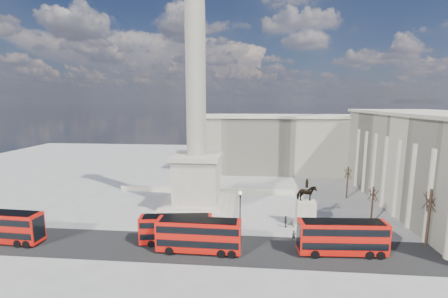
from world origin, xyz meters
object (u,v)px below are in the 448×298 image
pedestrian_walking (294,236)px  red_bus_b (199,235)px  red_bus_c (343,237)px  red_bus_e (4,226)px  equestrian_statue (306,209)px  nelsons_column (197,143)px  victorian_lamp (240,209)px  pedestrian_crossing (286,222)px  pedestrian_standing (342,237)px  red_bus_a (177,229)px

pedestrian_walking → red_bus_b: bearing=-172.5°
red_bus_c → pedestrian_walking: 7.09m
red_bus_e → equestrian_statue: 46.36m
nelsons_column → pedestrian_walking: 23.55m
victorian_lamp → pedestrian_walking: bearing=-13.8°
red_bus_c → pedestrian_walking: size_ratio=7.37×
victorian_lamp → pedestrian_walking: (8.11, -1.99, -3.20)m
pedestrian_crossing → pedestrian_walking: bearing=-178.6°
nelsons_column → red_bus_e: 32.10m
red_bus_e → pedestrian_standing: 49.63m
red_bus_a → pedestrian_crossing: (16.52, 7.16, -1.24)m
red_bus_a → red_bus_b: bearing=-38.7°
red_bus_a → pedestrian_walking: size_ratio=6.65×
red_bus_b → red_bus_c: bearing=4.2°
red_bus_e → equestrian_statue: equestrian_statue is taller
nelsons_column → equestrian_statue: nelsons_column is taller
red_bus_c → equestrian_statue: equestrian_statue is taller
nelsons_column → victorian_lamp: 15.56m
equestrian_statue → pedestrian_crossing: equestrian_statue is taller
pedestrian_standing → red_bus_b: bearing=12.7°
victorian_lamp → pedestrian_walking: size_ratio=4.25×
red_bus_e → red_bus_a: bearing=7.2°
pedestrian_crossing → equestrian_statue: bearing=-78.4°
red_bus_a → equestrian_statue: 21.54m
red_bus_a → pedestrian_standing: 24.24m
red_bus_b → victorian_lamp: 8.63m
red_bus_a → red_bus_c: red_bus_c is taller
red_bus_c → pedestrian_crossing: (-6.58, 8.34, -1.51)m
equestrian_statue → pedestrian_standing: 7.50m
victorian_lamp → pedestrian_standing: victorian_lamp is taller
nelsons_column → victorian_lamp: bearing=-48.2°
red_bus_a → pedestrian_crossing: 18.05m
victorian_lamp → red_bus_c: bearing=-21.4°
red_bus_a → pedestrian_standing: (24.10, 2.34, -1.30)m
red_bus_a → red_bus_c: (23.10, -1.18, 0.27)m
red_bus_b → pedestrian_walking: size_ratio=7.25×
red_bus_c → pedestrian_standing: bearing=71.0°
red_bus_e → pedestrian_walking: (42.51, 4.31, -1.66)m
red_bus_c → pedestrian_crossing: 10.73m
victorian_lamp → pedestrian_standing: 15.46m
red_bus_c → pedestrian_walking: (-5.92, 3.52, -1.68)m
red_bus_b → pedestrian_crossing: red_bus_b is taller
red_bus_b → red_bus_c: 19.39m
red_bus_c → pedestrian_standing: (0.99, 3.52, -1.56)m
nelsons_column → pedestrian_crossing: size_ratio=25.58×
nelsons_column → pedestrian_crossing: nelsons_column is taller
red_bus_b → red_bus_e: bearing=-179.6°
red_bus_b → red_bus_e: (-29.07, 0.31, -0.00)m
nelsons_column → red_bus_b: 19.47m
red_bus_a → red_bus_c: bearing=-10.3°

